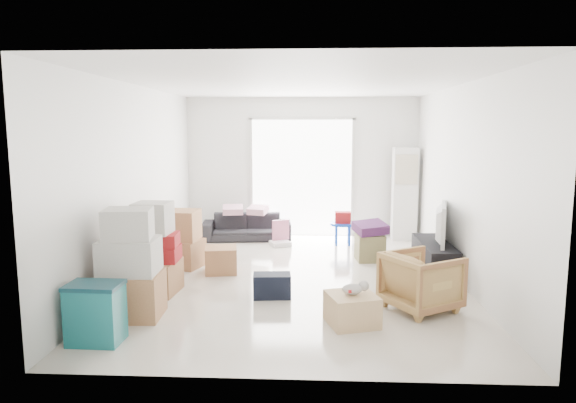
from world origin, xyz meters
The scene contains 21 objects.
room_shell centered at (0.00, 0.00, 1.35)m, with size 4.98×6.48×3.18m.
sliding_door centered at (0.00, 2.98, 1.24)m, with size 2.10×0.04×2.33m.
ac_tower centered at (1.95, 2.65, 0.88)m, with size 0.45×0.30×1.75m, color silver.
tv_console centered at (2.00, 0.32, 0.23)m, with size 0.41×1.37×0.46m, color black.
television centered at (2.00, 0.32, 0.52)m, with size 0.99×0.57×0.13m, color black.
sofa centered at (-1.04, 2.50, 0.33)m, with size 1.67×0.49×0.65m, color black.
pillow_left centered at (-1.29, 2.48, 0.71)m, with size 0.39×0.31×0.12m, color #C690A0.
pillow_right centered at (-0.82, 2.48, 0.71)m, with size 0.31×0.25×0.11m, color #C690A0.
armchair centered at (1.48, -1.24, 0.37)m, with size 0.73×0.68×0.75m, color tan.
storage_bins centered at (-1.90, -2.33, 0.30)m, with size 0.53×0.38×0.60m.
box_stack_a centered at (-1.80, -1.63, 0.55)m, with size 0.70×0.59×1.23m.
box_stack_b centered at (-1.80, -0.77, 0.51)m, with size 0.64×0.62×1.17m.
box_stack_c centered at (-1.77, 0.49, 0.42)m, with size 0.70×0.63×0.87m.
loose_box centered at (-1.12, 0.21, 0.19)m, with size 0.45×0.45×0.38m, color #A4734A.
duffel_bag centered at (-0.28, -0.88, 0.15)m, with size 0.47×0.28×0.30m, color black.
ottoman centered at (1.14, 1.02, 0.21)m, with size 0.43×0.43×0.43m, color olive.
blanket centered at (1.14, 1.02, 0.50)m, with size 0.47×0.47×0.14m, color #4C2153.
kids_table centered at (0.77, 2.14, 0.43)m, with size 0.47×0.47×0.60m.
toy_walker centered at (-0.36, 2.02, 0.13)m, with size 0.43×0.41×0.45m.
wood_crate centered at (0.65, -1.73, 0.17)m, with size 0.50×0.50×0.33m, color tan.
plush_bunny centered at (0.68, -1.72, 0.40)m, with size 0.29×0.17×0.15m.
Camera 1 is at (0.22, -7.06, 2.09)m, focal length 32.00 mm.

